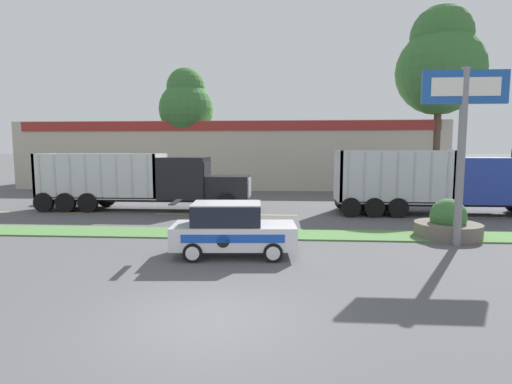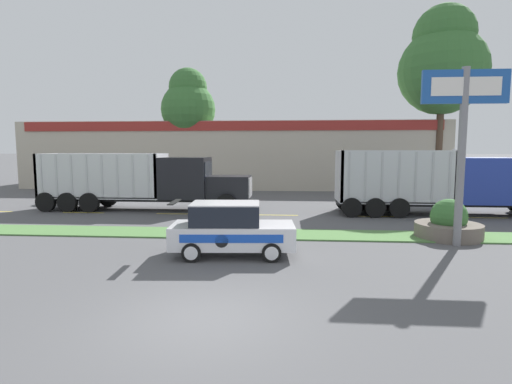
% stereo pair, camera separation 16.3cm
% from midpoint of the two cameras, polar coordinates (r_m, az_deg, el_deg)
% --- Properties ---
extents(ground_plane, '(600.00, 600.00, 0.00)m').
position_cam_midpoint_polar(ground_plane, '(8.83, -7.51, -17.54)').
color(ground_plane, '#515154').
extents(grass_verge, '(120.00, 2.02, 0.06)m').
position_cam_midpoint_polar(grass_verge, '(16.75, -1.82, -5.97)').
color(grass_verge, '#517F42').
rests_on(grass_verge, ground_plane).
extents(centre_line_3, '(2.40, 0.14, 0.01)m').
position_cam_midpoint_polar(centre_line_3, '(24.37, -23.79, -2.74)').
color(centre_line_3, yellow).
rests_on(centre_line_3, ground_plane).
extents(centre_line_4, '(2.40, 0.14, 0.01)m').
position_cam_midpoint_polar(centre_line_4, '(22.39, -11.44, -3.08)').
color(centre_line_4, yellow).
rests_on(centre_line_4, ground_plane).
extents(centre_line_5, '(2.40, 0.14, 0.01)m').
position_cam_midpoint_polar(centre_line_5, '(21.60, 2.54, -3.30)').
color(centre_line_5, yellow).
rests_on(centre_line_5, ground_plane).
extents(centre_line_6, '(2.40, 0.14, 0.01)m').
position_cam_midpoint_polar(centre_line_6, '(22.14, 16.67, -3.32)').
color(centre_line_6, yellow).
rests_on(centre_line_6, ground_plane).
extents(centre_line_7, '(2.40, 0.14, 0.01)m').
position_cam_midpoint_polar(centre_line_7, '(23.92, 29.41, -3.17)').
color(centre_line_7, yellow).
rests_on(centre_line_7, ground_plane).
extents(dump_truck_lead, '(12.20, 2.66, 3.33)m').
position_cam_midpoint_polar(dump_truck_lead, '(23.81, -13.57, 1.23)').
color(dump_truck_lead, black).
rests_on(dump_truck_lead, ground_plane).
extents(dump_truck_mid, '(11.45, 2.80, 3.57)m').
position_cam_midpoint_polar(dump_truck_mid, '(24.16, 26.79, 0.91)').
color(dump_truck_mid, black).
rests_on(dump_truck_mid, ground_plane).
extents(rally_car, '(4.18, 2.08, 1.82)m').
position_cam_midpoint_polar(rally_car, '(13.36, -3.82, -5.30)').
color(rally_car, white).
rests_on(rally_car, ground_plane).
extents(store_sign_post, '(2.99, 0.28, 6.43)m').
position_cam_midpoint_polar(store_sign_post, '(16.30, 27.22, 9.14)').
color(store_sign_post, gray).
rests_on(store_sign_post, ground_plane).
extents(stone_planter, '(2.56, 2.56, 1.58)m').
position_cam_midpoint_polar(stone_planter, '(17.77, 25.49, -4.20)').
color(stone_planter, '#6B6056').
rests_on(stone_planter, ground_plane).
extents(store_building_backdrop, '(37.63, 12.10, 5.96)m').
position_cam_midpoint_polar(store_building_backdrop, '(40.17, -3.42, 5.32)').
color(store_building_backdrop, '#BCB29E').
rests_on(store_building_backdrop, ground_plane).
extents(tree_behind_left, '(6.90, 6.90, 14.96)m').
position_cam_midpoint_polar(tree_behind_left, '(36.77, 24.70, 16.41)').
color(tree_behind_left, brown).
rests_on(tree_behind_left, ground_plane).
extents(tree_behind_centre, '(4.78, 4.78, 10.66)m').
position_cam_midpoint_polar(tree_behind_centre, '(36.64, -10.08, 12.29)').
color(tree_behind_centre, brown).
rests_on(tree_behind_centre, ground_plane).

